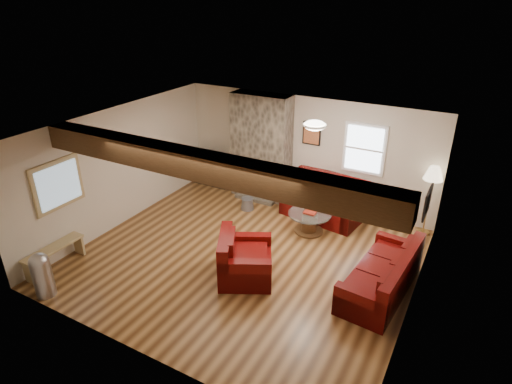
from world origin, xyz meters
TOP-DOWN VIEW (x-y plane):
  - room at (0.00, 0.00)m, footprint 8.00×8.00m
  - oak_beam at (0.00, -1.25)m, footprint 6.00×0.36m
  - chimney_breast at (-1.00, 2.49)m, footprint 1.40×0.67m
  - back_window at (1.35, 2.71)m, footprint 0.90×0.08m
  - hatch_window at (-2.96, -1.50)m, footprint 0.08×1.00m
  - ceiling_dome at (0.90, 0.90)m, footprint 0.40×0.40m
  - artwork_back at (0.15, 2.71)m, footprint 0.42×0.06m
  - artwork_right at (2.96, 0.30)m, footprint 0.06×0.55m
  - sofa_three at (2.48, 0.22)m, footprint 1.00×2.04m
  - loveseat at (0.71, 2.23)m, footprint 1.82×1.21m
  - armchair_red at (0.31, -0.51)m, footprint 1.26×1.32m
  - coffee_table at (0.70, 1.45)m, footprint 0.89×0.89m
  - tv_cabinet at (-2.45, 2.53)m, footprint 1.00×0.40m
  - television at (-2.45, 2.53)m, footprint 0.77×0.10m
  - floor_lamp at (2.80, 2.55)m, footprint 0.38×0.38m
  - pine_bench at (-2.83, -1.95)m, footprint 0.27×1.14m
  - pedal_bin at (-2.33, -2.55)m, footprint 0.36×0.36m
  - coal_bucket at (-0.93, 1.71)m, footprint 0.30×0.30m

SIDE VIEW (x-z plane):
  - coal_bucket at x=-0.93m, z-range 0.00..0.28m
  - pine_bench at x=-2.83m, z-range 0.00..0.43m
  - coffee_table at x=0.70m, z-range -0.01..0.45m
  - tv_cabinet at x=-2.45m, z-range 0.00..0.50m
  - sofa_three at x=2.48m, z-range 0.00..0.76m
  - pedal_bin at x=-2.33m, z-range 0.00..0.80m
  - armchair_red at x=0.31m, z-range 0.00..0.82m
  - loveseat at x=0.71m, z-range 0.00..0.90m
  - television at x=-2.45m, z-range 0.50..0.94m
  - chimney_breast at x=-1.00m, z-range -0.03..2.47m
  - room at x=0.00m, z-range -2.75..5.25m
  - floor_lamp at x=2.80m, z-range 0.52..2.01m
  - hatch_window at x=-2.96m, z-range 1.00..1.90m
  - back_window at x=1.35m, z-range 1.00..2.10m
  - artwork_back at x=0.15m, z-range 1.44..1.96m
  - artwork_right at x=2.96m, z-range 1.54..1.96m
  - oak_beam at x=0.00m, z-range 2.12..2.50m
  - ceiling_dome at x=0.90m, z-range 2.35..2.53m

